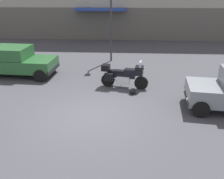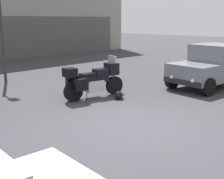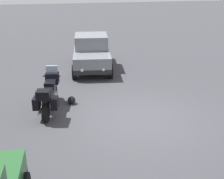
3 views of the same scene
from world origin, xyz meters
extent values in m
plane|color=#38383D|center=(0.00, 0.00, 0.00)|extent=(80.00, 80.00, 0.00)
cylinder|color=black|center=(1.98, 2.59, 0.32)|extent=(0.65, 0.25, 0.64)
cylinder|color=black|center=(0.39, 2.87, 0.32)|extent=(0.65, 0.25, 0.64)
cylinder|color=#B7B7BC|center=(1.96, 2.59, 0.75)|extent=(0.33, 0.13, 0.68)
cube|color=#B7B7BC|center=(1.15, 2.74, 0.42)|extent=(0.66, 0.50, 0.36)
cube|color=black|center=(1.15, 2.74, 0.66)|extent=(1.13, 0.47, 0.28)
cube|color=black|center=(1.44, 2.68, 0.84)|extent=(0.57, 0.43, 0.24)
cube|color=black|center=(0.95, 2.77, 0.80)|extent=(0.60, 0.39, 0.12)
cube|color=black|center=(1.87, 2.61, 0.92)|extent=(0.43, 0.50, 0.40)
cube|color=#8C9EAD|center=(1.90, 2.60, 1.22)|extent=(0.15, 0.41, 0.28)
sphere|color=#EAEACC|center=(2.04, 2.58, 0.92)|extent=(0.14, 0.14, 0.14)
cylinder|color=black|center=(1.79, 2.62, 1.02)|extent=(0.15, 0.62, 0.04)
cylinder|color=#B7B7BC|center=(0.59, 3.04, 0.30)|extent=(0.56, 0.19, 0.09)
cube|color=black|center=(0.56, 3.13, 0.58)|extent=(0.43, 0.27, 0.36)
cube|color=black|center=(0.46, 2.58, 0.58)|extent=(0.43, 0.27, 0.36)
cube|color=black|center=(0.29, 2.89, 0.95)|extent=(0.42, 0.46, 0.28)
cylinder|color=black|center=(1.03, 2.94, 0.15)|extent=(0.05, 0.13, 0.29)
sphere|color=black|center=(1.57, 1.99, 0.14)|extent=(0.28, 0.28, 0.28)
cube|color=slate|center=(5.56, 0.72, 0.66)|extent=(3.96, 2.06, 0.68)
cube|color=slate|center=(5.71, 0.70, 1.32)|extent=(1.76, 1.68, 0.64)
cube|color=#8C9EAD|center=(4.97, 0.78, 1.32)|extent=(0.22, 1.39, 0.54)
cube|color=#8C9EAD|center=(6.46, 0.61, 1.32)|extent=(0.22, 1.39, 0.51)
cube|color=black|center=(3.73, 0.93, 0.42)|extent=(0.31, 1.64, 0.20)
cube|color=black|center=(7.40, 0.51, 0.42)|extent=(0.31, 1.64, 0.20)
cylinder|color=black|center=(4.04, 0.11, 0.32)|extent=(0.66, 0.29, 0.64)
cylinder|color=black|center=(4.21, 1.66, 0.32)|extent=(0.66, 0.29, 0.64)
cylinder|color=black|center=(6.92, -0.22, 0.32)|extent=(0.66, 0.29, 0.64)
cylinder|color=black|center=(7.09, 1.33, 0.32)|extent=(0.66, 0.29, 0.64)
sphere|color=silver|center=(3.63, 0.48, 0.54)|extent=(0.14, 0.14, 0.14)
sphere|color=silver|center=(3.73, 1.38, 0.54)|extent=(0.14, 0.14, 0.14)
camera|label=1|loc=(1.20, -7.83, 4.47)|focal=38.09mm
camera|label=2|loc=(-5.37, -4.45, 2.55)|focal=47.79mm
camera|label=3|loc=(-8.09, 2.48, 4.34)|focal=47.05mm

